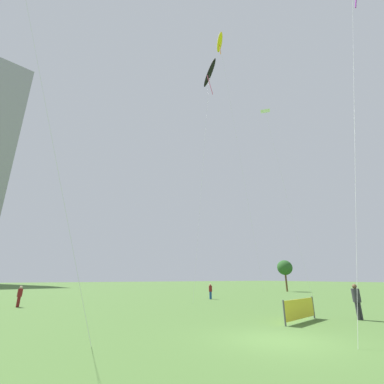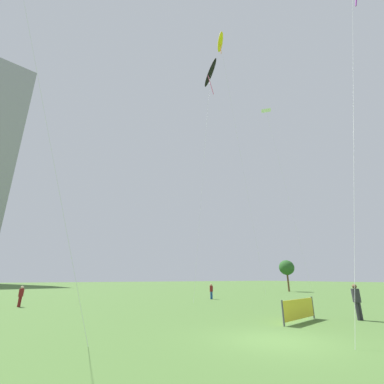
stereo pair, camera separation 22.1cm
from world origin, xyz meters
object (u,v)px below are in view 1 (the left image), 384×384
object	(u,v)px
person_standing_1	(357,299)
kite_flying_0	(266,113)
event_banner	(300,309)
kite_flying_2	(210,73)
person_standing_3	(20,295)
kite_flying_4	(220,43)
park_tree_2	(285,268)
person_standing_2	(210,290)

from	to	relation	value
person_standing_1	kite_flying_0	xyz separation A→B (m)	(7.93, 11.88, 22.02)
event_banner	kite_flying_2	bearing A→B (deg)	69.54
person_standing_3	kite_flying_4	size ratio (longest dim) A/B	0.04
event_banner	park_tree_2	bearing A→B (deg)	41.56
person_standing_2	kite_flying_4	size ratio (longest dim) A/B	0.04
person_standing_2	kite_flying_0	distance (m)	23.53
person_standing_1	person_standing_3	bearing A→B (deg)	145.40
person_standing_3	kite_flying_0	world-z (taller)	kite_flying_0
person_standing_2	event_banner	bearing A→B (deg)	59.20
person_standing_3	kite_flying_4	xyz separation A→B (m)	(18.84, -2.34, 33.80)
person_standing_2	kite_flying_4	world-z (taller)	kite_flying_4
person_standing_2	kite_flying_4	xyz separation A→B (m)	(1.66, -1.30, 33.79)
person_standing_3	kite_flying_4	bearing A→B (deg)	-65.89
person_standing_1	park_tree_2	bearing A→B (deg)	58.87
person_standing_3	event_banner	distance (m)	20.21
person_standing_2	kite_flying_4	bearing A→B (deg)	127.73
person_standing_1	event_banner	size ratio (longest dim) A/B	0.53
person_standing_2	kite_flying_2	bearing A→B (deg)	-153.35
person_standing_2	person_standing_3	world-z (taller)	person_standing_2
kite_flying_2	park_tree_2	distance (m)	33.38
kite_flying_4	event_banner	world-z (taller)	kite_flying_4
kite_flying_2	kite_flying_4	xyz separation A→B (m)	(0.05, -2.69, 3.38)
event_banner	person_standing_2	bearing A→B (deg)	73.39
person_standing_1	person_standing_2	xyz separation A→B (m)	(1.06, 15.74, -0.15)
person_standing_1	event_banner	xyz separation A→B (m)	(-3.28, 1.17, -0.44)
person_standing_3	event_banner	xyz separation A→B (m)	(12.83, -15.61, -0.28)
kite_flying_0	event_banner	world-z (taller)	kite_flying_0
person_standing_2	kite_flying_0	bearing A→B (deg)	136.49
kite_flying_0	kite_flying_4	bearing A→B (deg)	153.86
kite_flying_2	park_tree_2	xyz separation A→B (m)	(18.03, 5.30, -27.59)
kite_flying_0	event_banner	xyz separation A→B (m)	(-11.21, -10.71, -22.46)
kite_flying_4	park_tree_2	distance (m)	36.70
person_standing_1	person_standing_2	bearing A→B (deg)	97.70
kite_flying_4	event_banner	xyz separation A→B (m)	(-6.00, -13.26, -34.08)
kite_flying_2	person_standing_1	bearing A→B (deg)	-98.88
person_standing_3	kite_flying_4	world-z (taller)	kite_flying_4
kite_flying_2	event_banner	bearing A→B (deg)	-110.46
kite_flying_2	event_banner	size ratio (longest dim) A/B	9.50
person_standing_1	event_banner	distance (m)	3.51
person_standing_2	park_tree_2	xyz separation A→B (m)	(19.64, 6.70, 2.82)
person_standing_3	park_tree_2	world-z (taller)	park_tree_2
kite_flying_0	person_standing_3	bearing A→B (deg)	168.49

